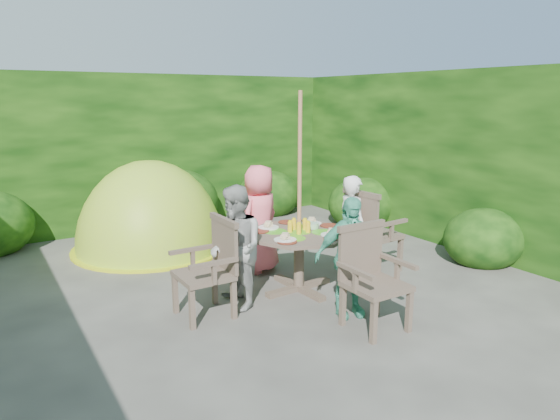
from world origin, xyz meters
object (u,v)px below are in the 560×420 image
garden_chair_right (369,230)px  garden_chair_front (371,276)px  child_right (352,227)px  child_back (260,219)px  dome_tent (153,248)px  patio_table (299,241)px  parasol_pole (299,194)px  child_front (349,257)px  garden_chair_left (211,266)px  child_left (236,248)px  garden_chair_back (248,228)px

garden_chair_right → garden_chair_front: 1.54m
child_right → child_back: bearing=54.7°
garden_chair_right → dome_tent: dome_tent is taller
patio_table → garden_chair_front: bearing=-86.5°
parasol_pole → child_front: parasol_pole is taller
parasol_pole → garden_chair_left: 1.25m
parasol_pole → dome_tent: bearing=110.1°
patio_table → child_left: bearing=-176.5°
garden_chair_left → dome_tent: dome_tent is taller
garden_chair_left → child_front: 1.36m
garden_chair_left → child_left: 0.33m
garden_chair_left → garden_chair_back: garden_chair_left is taller
patio_table → parasol_pole: size_ratio=0.56×
garden_chair_right → garden_chair_left: 2.19m
dome_tent → child_back: bearing=-66.1°
child_right → child_back: size_ratio=0.93×
child_back → child_front: size_ratio=1.11×
child_left → patio_table: bearing=98.1°
patio_table → garden_chair_back: (-0.05, 1.10, -0.09)m
parasol_pole → garden_chair_left: parasol_pole is taller
garden_chair_right → garden_chair_back: size_ratio=1.11×
garden_chair_right → garden_chair_back: 1.54m
garden_chair_left → child_front: size_ratio=0.78×
patio_table → dome_tent: dome_tent is taller
child_right → child_back: (-0.85, 0.75, 0.05)m
patio_table → garden_chair_left: size_ratio=1.32×
parasol_pole → child_left: 0.92m
child_right → child_left: (-1.60, -0.10, 0.02)m
child_back → child_front: 1.60m
garden_chair_front → child_back: child_back is taller
garden_chair_right → garden_chair_left: garden_chair_right is taller
garden_chair_back → garden_chair_front: bearing=76.8°
parasol_pole → child_left: size_ratio=1.72×
patio_table → garden_chair_left: bearing=-176.3°
garden_chair_front → child_front: child_front is taller
child_right → patio_table: bearing=99.7°
parasol_pole → garden_chair_left: (-1.09, -0.07, -0.60)m
patio_table → garden_chair_front: garden_chair_front is taller
parasol_pole → child_back: (-0.05, 0.80, -0.43)m
parasol_pole → garden_chair_back: bearing=92.5°
garden_chair_right → child_right: (-0.29, -0.02, 0.09)m
patio_table → garden_chair_right: bearing=3.3°
parasol_pole → child_back: bearing=93.4°
garden_chair_back → parasol_pole: bearing=76.2°
child_back → garden_chair_front: bearing=70.5°
garden_chair_left → garden_chair_back: (1.05, 1.17, -0.02)m
garden_chair_back → child_back: bearing=73.7°
child_left → parasol_pole: bearing=98.0°
parasol_pole → dome_tent: (-0.90, 2.45, -1.10)m
garden_chair_right → child_front: (-1.04, -0.86, 0.07)m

